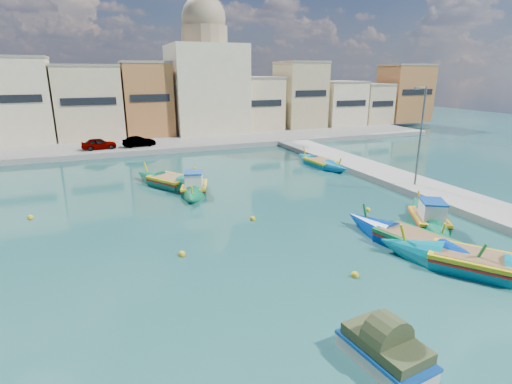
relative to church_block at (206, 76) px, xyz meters
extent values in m
plane|color=#143D3D|center=(-10.00, -40.00, -8.41)|extent=(160.00, 160.00, 0.00)
cube|color=gray|center=(8.00, -40.00, -8.16)|extent=(4.00, 70.00, 0.50)
cube|color=gray|center=(-10.00, -8.00, -8.11)|extent=(80.00, 8.00, 0.60)
cube|color=beige|center=(-23.86, -0.88, -2.86)|extent=(7.88, 6.24, 9.89)
cube|color=gray|center=(-23.86, -0.88, 2.23)|extent=(8.04, 6.37, 0.30)
cube|color=black|center=(-23.86, -4.05, -2.37)|extent=(6.30, 0.10, 0.90)
cube|color=#C9B68B|center=(-15.74, -0.28, -3.31)|extent=(7.88, 7.44, 8.99)
cube|color=gray|center=(-15.74, -0.28, 1.33)|extent=(8.04, 7.59, 0.30)
cube|color=black|center=(-15.74, -4.05, -2.86)|extent=(6.30, 0.10, 0.90)
cube|color=#B06C37|center=(-8.46, -0.93, -3.09)|extent=(6.17, 6.13, 9.43)
cube|color=gray|center=(-8.46, -0.93, 1.77)|extent=(6.29, 6.26, 0.30)
cube|color=black|center=(-8.46, -4.05, -2.62)|extent=(4.93, 0.10, 0.90)
cube|color=tan|center=(-0.95, -0.15, -4.78)|extent=(7.31, 7.69, 6.05)
cube|color=gray|center=(-0.95, -0.15, -1.60)|extent=(7.46, 7.85, 0.30)
cube|color=black|center=(-0.95, -4.05, -4.48)|extent=(5.85, 0.10, 0.90)
cube|color=#C9B68B|center=(7.02, -0.35, -4.10)|extent=(7.54, 7.30, 7.41)
cube|color=gray|center=(7.02, -0.35, -0.25)|extent=(7.69, 7.45, 0.30)
cube|color=black|center=(7.02, -4.05, -3.73)|extent=(6.03, 0.10, 0.90)
cube|color=tan|center=(14.93, -0.51, -2.99)|extent=(6.36, 6.97, 9.63)
cube|color=gray|center=(14.93, -0.51, 1.98)|extent=(6.48, 7.11, 0.30)
cube|color=black|center=(14.93, -4.05, -2.51)|extent=(5.09, 0.10, 0.90)
cube|color=beige|center=(22.15, -0.65, -4.48)|extent=(6.63, 6.70, 6.65)
cube|color=gray|center=(22.15, -0.65, -1.01)|extent=(6.76, 6.83, 0.30)
cube|color=black|center=(22.15, -4.05, -4.15)|extent=(5.30, 0.10, 0.90)
cube|color=#C9B68B|center=(28.26, -0.25, -4.71)|extent=(5.08, 7.51, 6.20)
cube|color=gray|center=(28.26, -0.25, -1.45)|extent=(5.18, 7.66, 0.30)
cube|color=black|center=(28.26, -4.05, -4.40)|extent=(4.06, 0.10, 0.90)
cube|color=#B06C37|center=(35.15, -1.00, -3.14)|extent=(7.79, 6.00, 9.33)
cube|color=gray|center=(35.15, -1.00, 1.67)|extent=(7.95, 6.12, 0.30)
cube|color=black|center=(35.15, -4.05, -2.68)|extent=(6.23, 0.10, 0.90)
cube|color=beige|center=(0.00, 0.00, -1.81)|extent=(10.00, 10.00, 12.00)
cylinder|color=#9E8466|center=(0.00, 0.00, 5.39)|extent=(6.40, 6.40, 2.40)
sphere|color=#9E8466|center=(0.00, 0.00, 7.58)|extent=(6.00, 6.00, 6.00)
cylinder|color=#595B60|center=(7.50, -34.00, -4.41)|extent=(0.16, 0.16, 8.00)
cylinder|color=#595B60|center=(7.10, -34.00, -0.51)|extent=(1.00, 0.10, 0.10)
cube|color=#595B60|center=(6.60, -34.00, -0.56)|extent=(0.35, 0.15, 0.18)
imported|color=#4C1919|center=(-15.19, -9.50, -7.17)|extent=(3.85, 1.85, 1.27)
imported|color=#4C1919|center=(-10.81, -9.50, -7.21)|extent=(3.79, 1.84, 1.20)
cube|color=#0B734E|center=(2.95, -40.11, -8.23)|extent=(3.15, 3.63, 0.89)
cone|color=#0B734E|center=(4.30, -37.86, -8.19)|extent=(3.02, 3.41, 2.27)
cone|color=#0B734E|center=(1.60, -42.36, -8.19)|extent=(3.02, 3.41, 2.27)
cube|color=yellow|center=(2.95, -40.11, -7.86)|extent=(3.30, 3.82, 0.16)
cube|color=red|center=(2.95, -40.11, -8.02)|extent=(3.26, 3.73, 0.09)
cube|color=olive|center=(2.95, -40.11, -7.79)|extent=(2.77, 3.25, 0.05)
cylinder|color=yellow|center=(4.43, -37.63, -7.61)|extent=(0.32, 0.42, 0.97)
cylinder|color=yellow|center=(1.47, -42.58, -7.61)|extent=(0.32, 0.42, 0.97)
cube|color=white|center=(2.71, -40.50, -7.30)|extent=(1.89, 2.02, 0.98)
cube|color=#0F47A5|center=(2.71, -40.50, -6.76)|extent=(2.02, 2.16, 0.11)
cube|color=#0A6D43|center=(-8.72, -27.93, -8.23)|extent=(2.58, 3.29, 0.90)
cone|color=#0A6D43|center=(-8.01, -25.65, -8.18)|extent=(2.52, 3.09, 2.26)
cone|color=#0A6D43|center=(-9.43, -30.20, -8.18)|extent=(2.52, 3.09, 2.26)
cube|color=yellow|center=(-8.72, -27.93, -7.85)|extent=(2.69, 3.46, 0.16)
cube|color=red|center=(-8.72, -27.93, -8.01)|extent=(2.68, 3.36, 0.09)
cube|color=olive|center=(-8.72, -27.93, -7.78)|extent=(2.24, 2.95, 0.05)
cylinder|color=yellow|center=(-7.95, -25.43, -7.60)|extent=(0.25, 0.45, 0.98)
cylinder|color=yellow|center=(-9.50, -30.43, -7.60)|extent=(0.25, 0.45, 0.98)
cube|color=white|center=(-8.85, -28.33, -7.28)|extent=(1.64, 1.77, 0.99)
cube|color=#0F47A5|center=(-8.85, -28.33, -6.73)|extent=(1.74, 1.90, 0.11)
cube|color=#0068A0|center=(5.00, -23.90, -8.21)|extent=(2.21, 3.37, 0.97)
cone|color=#0068A0|center=(4.78, -21.25, -8.16)|extent=(2.19, 3.13, 2.45)
cone|color=#0068A0|center=(5.22, -26.56, -8.16)|extent=(2.19, 3.13, 2.45)
cube|color=yellow|center=(5.00, -23.90, -7.80)|extent=(2.31, 3.55, 0.18)
cube|color=#197F33|center=(5.00, -23.90, -7.98)|extent=(2.32, 3.44, 0.10)
cube|color=olive|center=(5.00, -23.90, -7.73)|extent=(1.90, 3.05, 0.06)
cylinder|color=yellow|center=(4.75, -20.99, -7.53)|extent=(0.17, 0.47, 1.06)
cylinder|color=yellow|center=(5.25, -26.82, -7.53)|extent=(0.17, 0.47, 1.06)
cube|color=#0A6E52|center=(-10.11, -25.46, -8.19)|extent=(3.63, 4.00, 1.10)
cone|color=#0A6E52|center=(-11.57, -23.11, -8.13)|extent=(3.53, 3.82, 2.72)
cone|color=#0A6E52|center=(-8.65, -27.80, -8.13)|extent=(3.53, 3.82, 2.72)
cube|color=yellow|center=(-10.11, -25.46, -7.72)|extent=(3.81, 4.20, 0.20)
cube|color=red|center=(-10.11, -25.46, -7.92)|extent=(3.76, 4.11, 0.11)
cube|color=olive|center=(-10.11, -25.46, -7.64)|extent=(3.19, 3.56, 0.07)
cylinder|color=yellow|center=(-11.71, -22.88, -7.42)|extent=(0.41, 0.52, 1.20)
cylinder|color=yellow|center=(-8.51, -28.03, -7.42)|extent=(0.41, 0.52, 1.20)
cube|color=#0034A2|center=(-0.32, -42.44, -8.19)|extent=(2.94, 4.09, 1.08)
cone|color=#0034A2|center=(-1.01, -39.46, -8.14)|extent=(2.88, 3.81, 2.75)
cone|color=#0034A2|center=(0.36, -45.42, -8.14)|extent=(2.88, 3.81, 2.75)
cube|color=#177534|center=(-0.32, -42.44, -7.74)|extent=(3.07, 4.30, 0.20)
cube|color=red|center=(-0.32, -42.44, -7.93)|extent=(3.06, 4.18, 0.11)
cube|color=olive|center=(-0.32, -42.44, -7.65)|extent=(2.55, 3.69, 0.07)
cylinder|color=#177534|center=(-1.08, -39.16, -7.43)|extent=(0.26, 0.53, 1.18)
cylinder|color=#177534|center=(0.43, -45.71, -7.43)|extent=(0.26, 0.53, 1.18)
cube|color=#008297|center=(0.44, -45.32, -8.18)|extent=(3.87, 4.12, 1.12)
cone|color=#008297|center=(-1.26, -43.02, -8.13)|extent=(3.73, 3.94, 2.79)
cube|color=yellow|center=(0.44, -45.32, -7.71)|extent=(4.05, 4.32, 0.20)
cube|color=red|center=(0.44, -45.32, -7.91)|extent=(4.00, 4.24, 0.11)
cube|color=olive|center=(0.44, -45.32, -7.62)|extent=(3.41, 3.67, 0.07)
cylinder|color=yellow|center=(-1.43, -42.80, -7.40)|extent=(0.44, 0.52, 1.22)
cube|color=beige|center=(-7.56, -48.95, -8.25)|extent=(1.91, 3.11, 0.74)
cube|color=#0F47A5|center=(-7.56, -48.95, -7.90)|extent=(1.98, 3.20, 0.13)
cube|color=#2D381E|center=(-7.56, -48.95, -7.62)|extent=(1.82, 2.77, 0.37)
cylinder|color=#2D381E|center=(-7.56, -48.95, -7.44)|extent=(0.93, 2.66, 0.63)
sphere|color=yellow|center=(-11.99, -38.73, -8.33)|extent=(0.36, 0.36, 0.36)
sphere|color=yellow|center=(-6.75, -35.31, -8.33)|extent=(0.36, 0.36, 0.36)
sphere|color=yellow|center=(-6.96, -20.89, -8.33)|extent=(0.36, 0.36, 0.36)
sphere|color=yellow|center=(-19.86, -29.81, -8.33)|extent=(0.36, 0.36, 0.36)
sphere|color=yellow|center=(1.05, -36.68, -8.33)|extent=(0.36, 0.36, 0.36)
sphere|color=yellow|center=(-5.08, -43.86, -8.33)|extent=(0.36, 0.36, 0.36)
camera|label=1|loc=(-15.43, -57.37, 0.64)|focal=28.00mm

